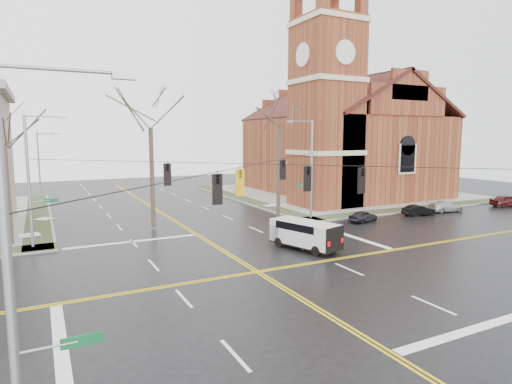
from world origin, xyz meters
name	(u,v)px	position (x,y,z in m)	size (l,w,h in m)	color
ground	(257,272)	(0.00, 0.00, 0.00)	(120.00, 120.00, 0.00)	black
sidewalks	(257,271)	(0.00, 0.00, 0.08)	(80.00, 80.00, 0.17)	gray
road_markings	(257,272)	(0.00, 0.00, 0.01)	(100.00, 100.00, 0.01)	gold
church	(338,131)	(24.76, 24.78, 8.43)	(24.28, 27.48, 27.50)	maroon
signal_pole_ne	(310,167)	(11.32, 11.50, 4.95)	(2.75, 0.22, 9.00)	gray
signal_pole_nw	(31,177)	(-11.32, 11.50, 4.95)	(2.75, 0.22, 9.00)	gray
signal_pole_sw	(18,275)	(-11.32, -11.50, 4.95)	(2.75, 0.22, 9.00)	gray
span_wires	(257,164)	(0.00, 0.00, 6.20)	(23.02, 23.02, 0.03)	black
traffic_signals	(263,178)	(0.00, -0.67, 5.45)	(8.21, 8.26, 1.30)	black
streetlight_north_a	(41,168)	(-10.65, 28.00, 4.47)	(2.30, 0.20, 8.00)	gray
streetlight_north_b	(40,159)	(-10.65, 48.00, 4.47)	(2.30, 0.20, 8.00)	gray
cargo_van	(303,232)	(5.17, 3.20, 1.13)	(3.36, 5.37, 1.92)	white
parked_car_a	(363,216)	(15.13, 8.45, 0.52)	(1.24, 3.08, 1.05)	black
parked_car_b	(418,210)	(22.08, 8.43, 0.52)	(1.11, 3.18, 1.05)	black
parked_car_c	(446,206)	(26.25, 8.70, 0.55)	(1.54, 3.78, 1.10)	#B2B3B5
parked_car_d	(507,201)	(35.16, 7.91, 0.65)	(1.53, 3.79, 1.29)	#451315
tree_nw_far	(4,142)	(-12.87, 12.98, 7.35)	(4.00, 4.00, 10.14)	#383023
tree_nw_near	(150,121)	(-2.51, 14.19, 8.99)	(4.00, 4.00, 12.43)	#383023
tree_ne	(279,121)	(8.85, 12.97, 9.06)	(4.00, 4.00, 12.53)	#383023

